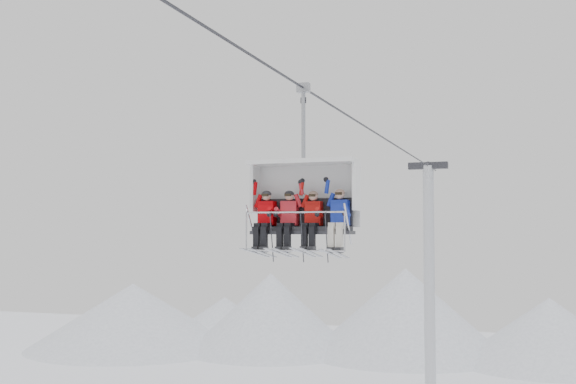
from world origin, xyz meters
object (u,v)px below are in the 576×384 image
(skier_far_left, at_px, (265,218))
(skier_center_left, at_px, (288,218))
(skier_far_right, at_px, (339,218))
(lift_tower_right, at_px, (430,314))
(skier_center_right, at_px, (312,219))
(chairlift_carrier, at_px, (305,197))

(skier_far_left, bearing_deg, skier_center_left, -0.12)
(skier_far_left, distance_m, skier_far_right, 1.80)
(skier_far_left, xyz_separation_m, skier_far_right, (1.80, 0.00, 0.00))
(skier_far_left, height_order, skier_far_right, skier_far_right)
(lift_tower_right, height_order, skier_center_left, lift_tower_right)
(skier_center_right, distance_m, skier_far_right, 0.64)
(skier_far_left, height_order, skier_center_left, skier_far_left)
(chairlift_carrier, xyz_separation_m, skier_far_left, (-0.89, -0.32, -0.52))
(skier_far_left, relative_size, skier_center_left, 1.00)
(skier_center_left, bearing_deg, chairlift_carrier, 44.69)
(skier_far_left, distance_m, skier_center_left, 0.57)
(skier_center_right, height_order, skier_far_right, skier_far_right)
(skier_far_left, xyz_separation_m, skier_center_left, (0.57, -0.00, -0.00))
(skier_far_right, bearing_deg, skier_center_right, -179.58)
(chairlift_carrier, relative_size, skier_center_right, 2.36)
(skier_far_left, xyz_separation_m, skier_center_right, (1.17, -0.00, -0.01))
(lift_tower_right, xyz_separation_m, skier_far_left, (-0.89, -21.06, 4.41))
(chairlift_carrier, height_order, skier_center_left, chairlift_carrier)
(lift_tower_right, bearing_deg, skier_center_right, -89.25)
(skier_center_left, bearing_deg, skier_far_right, 0.09)
(lift_tower_right, relative_size, skier_center_left, 7.99)
(skier_far_right, bearing_deg, skier_far_left, -179.98)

